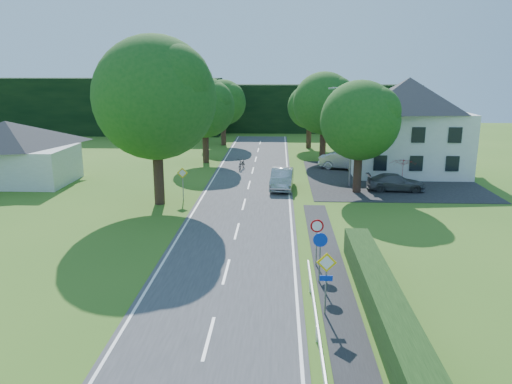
{
  "coord_description": "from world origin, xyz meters",
  "views": [
    {
      "loc": [
        2.43,
        -9.91,
        9.4
      ],
      "look_at": [
        1.07,
        19.46,
        2.07
      ],
      "focal_mm": 35.0,
      "sensor_mm": 36.0,
      "label": 1
    }
  ],
  "objects_px": {
    "parked_car_silver_b": "(405,169)",
    "parasol": "(403,171)",
    "streetlight": "(350,132)",
    "moving_car": "(282,179)",
    "parked_car_grey": "(395,182)",
    "parked_car_silver_a": "(345,161)",
    "motorcycle": "(242,163)"
  },
  "relations": [
    {
      "from": "motorcycle",
      "to": "parked_car_silver_b",
      "type": "distance_m",
      "value": 14.96
    },
    {
      "from": "parked_car_grey",
      "to": "parked_car_silver_b",
      "type": "relative_size",
      "value": 0.98
    },
    {
      "from": "moving_car",
      "to": "parked_car_grey",
      "type": "relative_size",
      "value": 1.08
    },
    {
      "from": "streetlight",
      "to": "moving_car",
      "type": "height_order",
      "value": "streetlight"
    },
    {
      "from": "streetlight",
      "to": "parked_car_silver_b",
      "type": "relative_size",
      "value": 1.75
    },
    {
      "from": "parked_car_silver_a",
      "to": "parked_car_grey",
      "type": "height_order",
      "value": "parked_car_silver_a"
    },
    {
      "from": "parked_car_silver_b",
      "to": "parasol",
      "type": "xyz_separation_m",
      "value": [
        -0.88,
        -2.67,
        0.38
      ]
    },
    {
      "from": "streetlight",
      "to": "parasol",
      "type": "bearing_deg",
      "value": 15.82
    },
    {
      "from": "parked_car_grey",
      "to": "moving_car",
      "type": "bearing_deg",
      "value": 90.35
    },
    {
      "from": "streetlight",
      "to": "parasol",
      "type": "distance_m",
      "value": 5.95
    },
    {
      "from": "parked_car_silver_a",
      "to": "parasol",
      "type": "distance_m",
      "value": 6.95
    },
    {
      "from": "parked_car_silver_b",
      "to": "parked_car_grey",
      "type": "bearing_deg",
      "value": 159.76
    },
    {
      "from": "streetlight",
      "to": "moving_car",
      "type": "relative_size",
      "value": 1.66
    },
    {
      "from": "parked_car_silver_a",
      "to": "parked_car_silver_b",
      "type": "bearing_deg",
      "value": -104.97
    },
    {
      "from": "motorcycle",
      "to": "parked_car_grey",
      "type": "relative_size",
      "value": 0.45
    },
    {
      "from": "parked_car_grey",
      "to": "parked_car_silver_a",
      "type": "bearing_deg",
      "value": 20.85
    },
    {
      "from": "motorcycle",
      "to": "parked_car_silver_a",
      "type": "xyz_separation_m",
      "value": [
        9.83,
        0.35,
        0.28
      ]
    },
    {
      "from": "streetlight",
      "to": "motorcycle",
      "type": "bearing_deg",
      "value": 143.97
    },
    {
      "from": "parked_car_grey",
      "to": "parked_car_silver_b",
      "type": "xyz_separation_m",
      "value": [
        2.04,
        5.34,
        -0.02
      ]
    },
    {
      "from": "parked_car_silver_a",
      "to": "parasol",
      "type": "xyz_separation_m",
      "value": [
        4.01,
        -5.67,
        0.21
      ]
    },
    {
      "from": "moving_car",
      "to": "parasol",
      "type": "xyz_separation_m",
      "value": [
        10.06,
        2.42,
        0.22
      ]
    },
    {
      "from": "parked_car_grey",
      "to": "parked_car_silver_b",
      "type": "bearing_deg",
      "value": -18.91
    },
    {
      "from": "motorcycle",
      "to": "parked_car_silver_b",
      "type": "height_order",
      "value": "parked_car_silver_b"
    },
    {
      "from": "motorcycle",
      "to": "streetlight",
      "type": "bearing_deg",
      "value": -26.97
    },
    {
      "from": "streetlight",
      "to": "parked_car_grey",
      "type": "xyz_separation_m",
      "value": [
        3.54,
        -1.34,
        -3.77
      ]
    },
    {
      "from": "streetlight",
      "to": "moving_car",
      "type": "xyz_separation_m",
      "value": [
        -5.36,
        -1.09,
        -3.63
      ]
    },
    {
      "from": "motorcycle",
      "to": "parasol",
      "type": "height_order",
      "value": "parasol"
    },
    {
      "from": "parked_car_grey",
      "to": "parasol",
      "type": "bearing_deg",
      "value": -21.54
    },
    {
      "from": "parked_car_grey",
      "to": "parked_car_silver_b",
      "type": "height_order",
      "value": "parked_car_grey"
    },
    {
      "from": "streetlight",
      "to": "parked_car_grey",
      "type": "relative_size",
      "value": 1.79
    },
    {
      "from": "parasol",
      "to": "streetlight",
      "type": "bearing_deg",
      "value": -164.18
    },
    {
      "from": "moving_car",
      "to": "parked_car_silver_a",
      "type": "distance_m",
      "value": 10.1
    }
  ]
}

